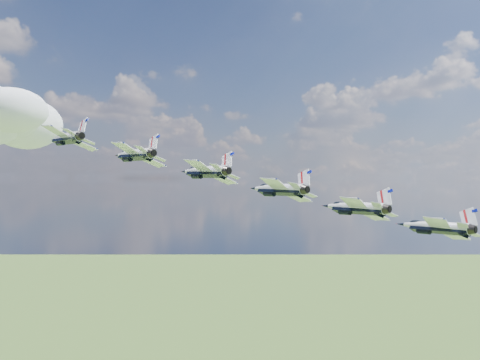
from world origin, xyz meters
TOP-DOWN VIEW (x-y plane):
  - cloud_far at (23.39, 201.08)m, footprint 62.09×48.79m
  - jet_0 at (-18.50, 6.00)m, footprint 10.78×14.07m
  - jet_1 at (-10.07, -2.50)m, footprint 10.78×14.07m
  - jet_2 at (-1.63, -10.99)m, footprint 10.78×14.07m
  - jet_3 at (6.80, -19.48)m, footprint 10.78×14.07m
  - jet_4 at (15.23, -27.98)m, footprint 10.78×14.07m
  - jet_5 at (23.66, -36.47)m, footprint 10.78×14.07m

SIDE VIEW (x-z plane):
  - jet_5 at x=23.66m, z-range 131.87..139.23m
  - jet_4 at x=15.23m, z-range 134.71..142.08m
  - jet_3 at x=6.80m, z-range 137.55..144.92m
  - jet_2 at x=-1.63m, z-range 140.40..147.76m
  - jet_1 at x=-10.07m, z-range 143.24..150.61m
  - jet_0 at x=-18.50m, z-range 146.08..153.45m
  - cloud_far at x=23.39m, z-range 162.50..186.90m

